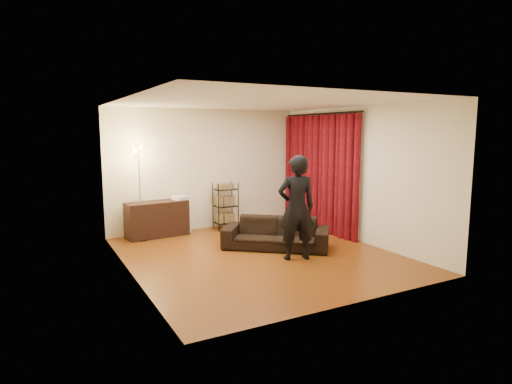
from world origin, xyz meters
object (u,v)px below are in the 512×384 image
wire_shelf (226,206)px  floor_lamp (140,193)px  storage_boxes (181,215)px  sofa (276,233)px  media_cabinet (157,219)px  person (296,208)px

wire_shelf → floor_lamp: (-1.93, -0.11, 0.45)m
storage_boxes → wire_shelf: 1.03m
sofa → media_cabinet: media_cabinet is taller
sofa → storage_boxes: size_ratio=2.40×
person → media_cabinet: bearing=-43.0°
sofa → floor_lamp: floor_lamp is taller
sofa → person: (-0.04, -0.76, 0.62)m
wire_shelf → floor_lamp: floor_lamp is taller
storage_boxes → wire_shelf: wire_shelf is taller
sofa → media_cabinet: size_ratio=1.55×
media_cabinet → wire_shelf: (1.56, -0.04, 0.15)m
media_cabinet → floor_lamp: 0.72m
storage_boxes → floor_lamp: floor_lamp is taller
storage_boxes → person: bearing=-67.5°
sofa → floor_lamp: size_ratio=1.01×
person → storage_boxes: bearing=-52.3°
media_cabinet → wire_shelf: wire_shelf is taller
sofa → media_cabinet: bearing=170.1°
floor_lamp → person: bearing=-51.4°
media_cabinet → person: bearing=-63.4°
storage_boxes → media_cabinet: bearing=-175.7°
person → wire_shelf: person is taller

